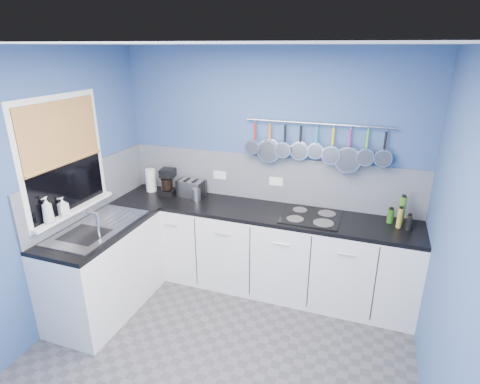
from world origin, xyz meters
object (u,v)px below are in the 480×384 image
Objects in this scene: paper_towel at (151,180)px; soap_bottle_b at (63,206)px; hob at (311,217)px; coffee_maker at (167,182)px; toaster at (191,189)px; soap_bottle_a at (47,210)px; canister at (197,194)px.

soap_bottle_b is at bearing -99.16° from paper_towel.
coffee_maker is at bearing 177.00° from hob.
toaster is (0.52, 0.00, -0.04)m from paper_towel.
soap_bottle_a is 2.41m from hob.
soap_bottle_b is 1.21m from coffee_maker.
soap_bottle_a reaches higher than soap_bottle_b.
hob is (1.88, -0.11, -0.13)m from paper_towel.
paper_towel is (0.19, 1.15, -0.10)m from soap_bottle_b.
paper_towel is at bearing 172.16° from canister.
canister reaches higher than hob.
coffee_maker reaches higher than toaster.
coffee_maker is at bearing 69.59° from soap_bottle_b.
soap_bottle_a is 1.77× the size of canister.
soap_bottle_b is 0.30× the size of hob.
hob is (1.26, -0.03, -0.06)m from canister.
canister is (0.39, -0.06, -0.08)m from coffee_maker.
paper_towel is 0.24m from coffee_maker.
soap_bottle_a is 0.82× the size of coffee_maker.
toaster is 2.13× the size of canister.
soap_bottle_b is 2.33m from hob.
hob is at bearing 26.69° from soap_bottle_b.
soap_bottle_a is at bearing -149.64° from hob.
paper_towel is 1.95× the size of canister.
toaster is 1.38m from hob.
soap_bottle_a is at bearing -123.04° from canister.
soap_bottle_b reaches higher than coffee_maker.
soap_bottle_b is 0.65× the size of paper_towel.
toaster is (0.70, 1.16, -0.14)m from soap_bottle_b.
soap_bottle_a is 0.18m from soap_bottle_b.
toaster is at bearing -2.56° from coffee_maker.
soap_bottle_b reaches higher than toaster.
hob is at bearing -3.44° from paper_towel.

